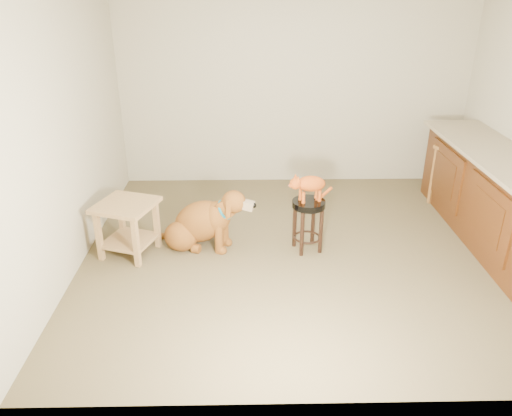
{
  "coord_description": "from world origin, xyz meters",
  "views": [
    {
      "loc": [
        -0.62,
        -4.42,
        2.54
      ],
      "look_at": [
        -0.54,
        0.09,
        0.45
      ],
      "focal_mm": 35.0,
      "sensor_mm": 36.0,
      "label": 1
    }
  ],
  "objects_px": {
    "wood_stool": "(454,176)",
    "golden_retriever": "(201,223)",
    "padded_stool": "(308,215)",
    "side_table": "(127,221)",
    "tabby_kitten": "(309,185)"
  },
  "relations": [
    {
      "from": "wood_stool",
      "to": "golden_retriever",
      "type": "relative_size",
      "value": 0.7
    },
    {
      "from": "golden_retriever",
      "to": "side_table",
      "type": "bearing_deg",
      "value": -152.25
    },
    {
      "from": "padded_stool",
      "to": "side_table",
      "type": "xyz_separation_m",
      "value": [
        -1.79,
        -0.04,
        -0.02
      ]
    },
    {
      "from": "golden_retriever",
      "to": "tabby_kitten",
      "type": "xyz_separation_m",
      "value": [
        1.07,
        -0.1,
        0.45
      ]
    },
    {
      "from": "wood_stool",
      "to": "side_table",
      "type": "height_order",
      "value": "wood_stool"
    },
    {
      "from": "golden_retriever",
      "to": "tabby_kitten",
      "type": "height_order",
      "value": "tabby_kitten"
    },
    {
      "from": "wood_stool",
      "to": "padded_stool",
      "type": "bearing_deg",
      "value": -150.73
    },
    {
      "from": "padded_stool",
      "to": "golden_retriever",
      "type": "height_order",
      "value": "golden_retriever"
    },
    {
      "from": "padded_stool",
      "to": "side_table",
      "type": "distance_m",
      "value": 1.79
    },
    {
      "from": "side_table",
      "to": "tabby_kitten",
      "type": "xyz_separation_m",
      "value": [
        1.78,
        0.04,
        0.35
      ]
    },
    {
      "from": "padded_stool",
      "to": "golden_retriever",
      "type": "distance_m",
      "value": 1.09
    },
    {
      "from": "side_table",
      "to": "tabby_kitten",
      "type": "relative_size",
      "value": 1.44
    },
    {
      "from": "wood_stool",
      "to": "golden_retriever",
      "type": "bearing_deg",
      "value": -162.16
    },
    {
      "from": "padded_stool",
      "to": "wood_stool",
      "type": "xyz_separation_m",
      "value": [
        1.86,
        1.04,
        0.0
      ]
    },
    {
      "from": "padded_stool",
      "to": "side_table",
      "type": "height_order",
      "value": "side_table"
    }
  ]
}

